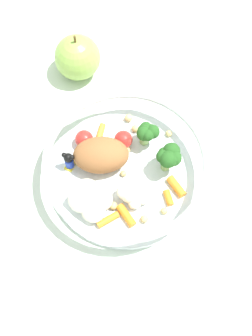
% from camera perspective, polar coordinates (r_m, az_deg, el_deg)
% --- Properties ---
extents(ground_plane, '(2.40, 2.40, 0.00)m').
position_cam_1_polar(ground_plane, '(0.68, 0.42, -2.23)').
color(ground_plane, silver).
extents(food_container, '(0.23, 0.23, 0.06)m').
position_cam_1_polar(food_container, '(0.66, -0.57, -0.20)').
color(food_container, white).
rests_on(food_container, ground_plane).
extents(loose_apple, '(0.07, 0.07, 0.08)m').
position_cam_1_polar(loose_apple, '(0.75, -5.88, 13.16)').
color(loose_apple, '#8CB74C').
rests_on(loose_apple, ground_plane).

